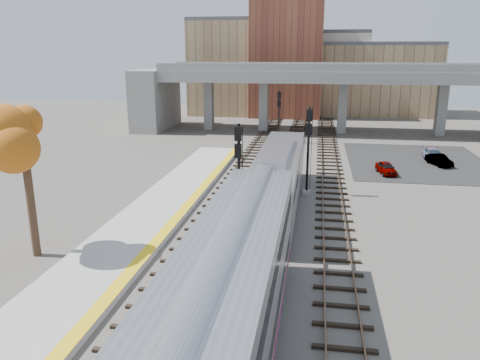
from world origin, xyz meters
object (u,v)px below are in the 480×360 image
(locomotive, at_px, (278,176))
(tree, at_px, (23,139))
(signal_mast_near, at_px, (239,179))
(car_a, at_px, (386,168))
(signal_mast_mid, at_px, (308,152))
(car_c, at_px, (433,155))
(car_b, at_px, (439,160))
(signal_mast_far, at_px, (279,118))

(locomotive, relative_size, tree, 2.15)
(signal_mast_near, bearing_deg, car_a, 54.70)
(tree, height_order, car_a, tree)
(locomotive, xyz_separation_m, signal_mast_mid, (2.00, 3.38, 1.12))
(car_a, distance_m, car_c, 8.76)
(car_b, xyz_separation_m, car_c, (-0.05, 2.44, 0.03))
(tree, bearing_deg, car_b, 43.57)
(car_b, height_order, car_c, car_c)
(car_c, bearing_deg, signal_mast_mid, -132.41)
(car_a, xyz_separation_m, car_c, (5.60, 6.73, 0.03))
(signal_mast_near, xyz_separation_m, car_a, (11.20, 15.82, -2.71))
(signal_mast_near, xyz_separation_m, signal_mast_far, (0.00, 30.01, -0.26))
(signal_mast_mid, relative_size, car_b, 2.04)
(car_b, bearing_deg, car_c, 71.76)
(car_a, bearing_deg, tree, -145.86)
(signal_mast_near, distance_m, signal_mast_mid, 9.29)
(car_c, bearing_deg, signal_mast_far, 155.42)
(locomotive, bearing_deg, signal_mast_near, -113.00)
(locomotive, height_order, car_c, locomotive)
(signal_mast_far, height_order, car_a, signal_mast_far)
(car_b, bearing_deg, signal_mast_near, -149.27)
(signal_mast_far, height_order, tree, tree)
(signal_mast_far, distance_m, car_c, 18.54)
(car_b, bearing_deg, car_a, -162.10)
(signal_mast_near, bearing_deg, locomotive, 67.00)
(car_c, bearing_deg, signal_mast_near, -127.33)
(locomotive, relative_size, car_b, 5.64)
(car_b, relative_size, car_c, 0.84)
(signal_mast_mid, height_order, car_c, signal_mast_mid)
(signal_mast_near, xyz_separation_m, car_b, (16.85, 20.11, -2.71))
(locomotive, distance_m, car_a, 14.28)
(signal_mast_near, distance_m, tree, 12.42)
(signal_mast_near, distance_m, car_c, 28.25)
(signal_mast_mid, distance_m, tree, 20.57)
(tree, xyz_separation_m, car_b, (27.30, 25.98, -5.98))
(car_b, bearing_deg, locomotive, -153.52)
(car_a, bearing_deg, locomotive, -140.83)
(signal_mast_mid, bearing_deg, tree, -135.71)
(signal_mast_near, relative_size, car_b, 2.00)
(locomotive, distance_m, tree, 17.11)
(signal_mast_mid, height_order, car_a, signal_mast_mid)
(signal_mast_near, distance_m, car_a, 19.58)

